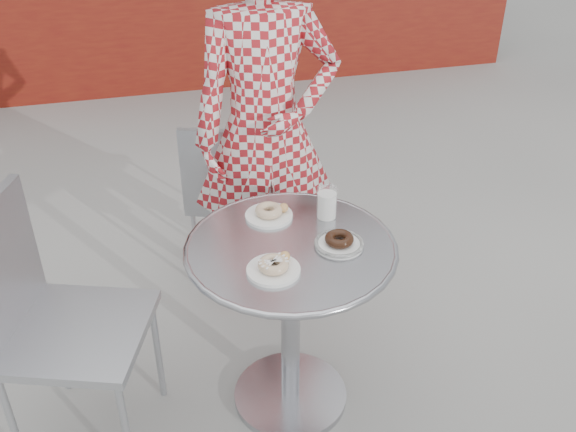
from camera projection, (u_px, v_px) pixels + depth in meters
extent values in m
plane|color=#A3A19B|center=(284.00, 408.00, 2.56)|extent=(60.00, 60.00, 0.00)
cube|color=maroon|center=(175.00, 30.00, 5.32)|extent=(6.02, 0.20, 1.00)
cylinder|color=#B8B8BD|center=(290.00, 394.00, 2.60)|extent=(0.45, 0.45, 0.03)
cylinder|color=#B8B8BD|center=(291.00, 327.00, 2.41)|extent=(0.07, 0.07, 0.72)
cylinder|color=#B8B8BD|center=(291.00, 248.00, 2.22)|extent=(0.72, 0.72, 0.02)
torus|color=#B8B8BD|center=(291.00, 248.00, 2.22)|extent=(0.75, 0.75, 0.02)
cube|color=#A8AAB0|center=(235.00, 194.00, 3.14)|extent=(0.53, 0.53, 0.03)
cube|color=#A8AAB0|center=(226.00, 173.00, 2.86)|extent=(0.39, 0.17, 0.41)
cube|color=#A8AAB0|center=(78.00, 332.00, 2.21)|extent=(0.60, 0.60, 0.03)
imported|color=maroon|center=(266.00, 132.00, 2.72)|extent=(0.64, 0.43, 1.74)
cylinder|color=white|center=(269.00, 216.00, 2.36)|extent=(0.18, 0.18, 0.01)
torus|color=#B07B43|center=(269.00, 210.00, 2.35)|extent=(0.10, 0.10, 0.03)
sphere|color=#B77A3F|center=(284.00, 208.00, 2.37)|extent=(0.04, 0.04, 0.04)
cylinder|color=white|center=(273.00, 270.00, 2.08)|extent=(0.18, 0.18, 0.01)
torus|color=#B07B43|center=(273.00, 265.00, 2.07)|extent=(0.10, 0.10, 0.03)
sphere|color=#B77A3F|center=(285.00, 256.00, 2.11)|extent=(0.04, 0.04, 0.04)
cylinder|color=white|center=(339.00, 244.00, 2.21)|extent=(0.17, 0.17, 0.01)
torus|color=black|center=(339.00, 239.00, 2.19)|extent=(0.10, 0.10, 0.03)
torus|color=black|center=(339.00, 243.00, 2.20)|extent=(0.17, 0.17, 0.01)
cylinder|color=white|center=(327.00, 205.00, 2.34)|extent=(0.07, 0.07, 0.10)
cylinder|color=white|center=(327.00, 203.00, 2.34)|extent=(0.08, 0.08, 0.12)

